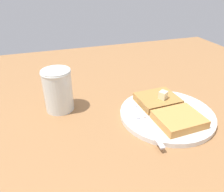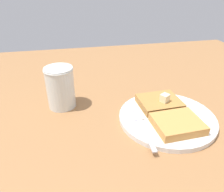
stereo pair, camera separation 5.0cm
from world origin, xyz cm
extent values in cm
cube|color=#9A693F|center=(0.00, 0.00, 1.20)|extent=(111.16, 111.16, 2.41)
cylinder|color=silver|center=(3.27, 2.53, 2.97)|extent=(21.60, 21.60, 1.12)
torus|color=#2F3138|center=(3.27, 2.53, 3.13)|extent=(21.60, 21.60, 0.80)
cube|color=#B17A3B|center=(-1.06, 2.31, 4.44)|extent=(8.58, 9.92, 1.82)
cube|color=#CB8D46|center=(7.60, 2.74, 4.44)|extent=(8.58, 9.92, 1.82)
cube|color=beige|center=(-0.09, 3.03, 6.27)|extent=(2.39, 2.45, 1.84)
cube|color=silver|center=(8.78, -4.30, 3.71)|extent=(10.02, 1.20, 0.36)
cube|color=silver|center=(2.38, -4.11, 3.71)|extent=(2.86, 2.28, 0.36)
cube|color=silver|center=(-0.64, -4.85, 3.71)|extent=(3.21, 0.41, 0.36)
cube|color=silver|center=(-0.63, -4.30, 3.71)|extent=(3.21, 0.41, 0.36)
cube|color=silver|center=(-0.61, -3.75, 3.71)|extent=(3.21, 0.41, 0.36)
cube|color=silver|center=(-0.60, -3.20, 3.71)|extent=(3.21, 0.41, 0.36)
cylinder|color=#481E0C|center=(-7.78, -20.65, 5.93)|extent=(6.18, 6.18, 7.06)
cylinder|color=silver|center=(-7.78, -20.65, 7.51)|extent=(6.72, 6.72, 10.21)
torus|color=silver|center=(-7.78, -20.65, 12.17)|extent=(6.95, 6.95, 0.50)
camera|label=1|loc=(39.27, -22.63, 31.71)|focal=35.00mm
camera|label=2|loc=(40.55, -17.78, 31.71)|focal=35.00mm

